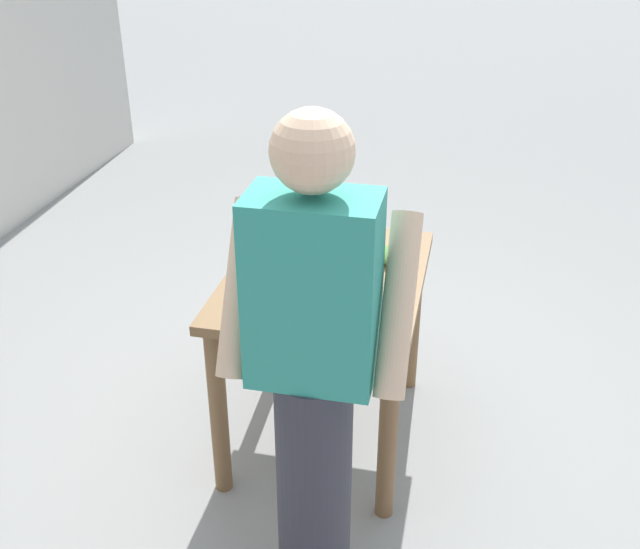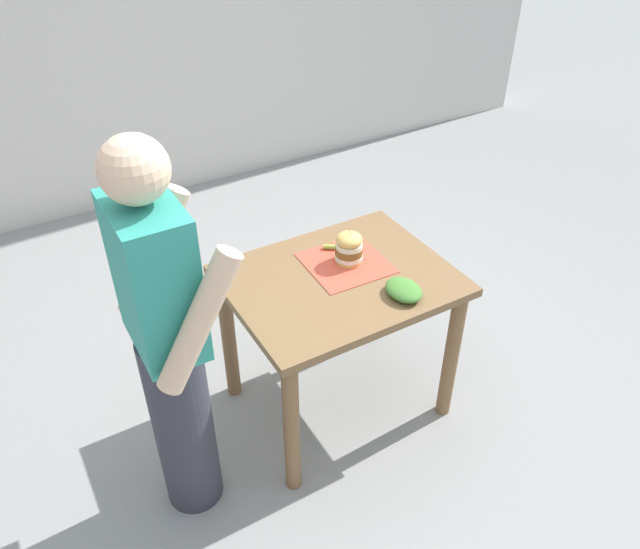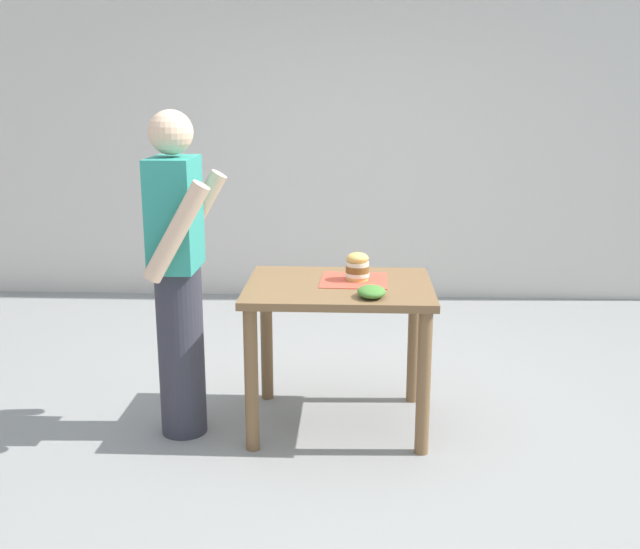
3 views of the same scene
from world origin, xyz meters
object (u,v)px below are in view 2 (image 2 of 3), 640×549
at_px(patio_table, 339,303).
at_px(sandwich, 349,248).
at_px(side_salad, 404,290).
at_px(diner_across_table, 169,343).
at_px(pickle_spear, 331,247).

bearing_deg(patio_table, sandwich, -51.17).
bearing_deg(sandwich, side_salad, -167.94).
distance_m(patio_table, side_salad, 0.35).
xyz_separation_m(patio_table, sandwich, (0.08, -0.10, 0.23)).
bearing_deg(diner_across_table, side_salad, -96.32).
distance_m(patio_table, pickle_spear, 0.27).
distance_m(sandwich, pickle_spear, 0.14).
distance_m(sandwich, diner_across_table, 0.94).
height_order(patio_table, pickle_spear, pickle_spear).
relative_size(sandwich, diner_across_table, 0.11).
bearing_deg(pickle_spear, patio_table, 158.83).
height_order(pickle_spear, diner_across_table, diner_across_table).
height_order(pickle_spear, side_salad, side_salad).
bearing_deg(sandwich, diner_across_table, 103.27).
relative_size(patio_table, sandwich, 5.22).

